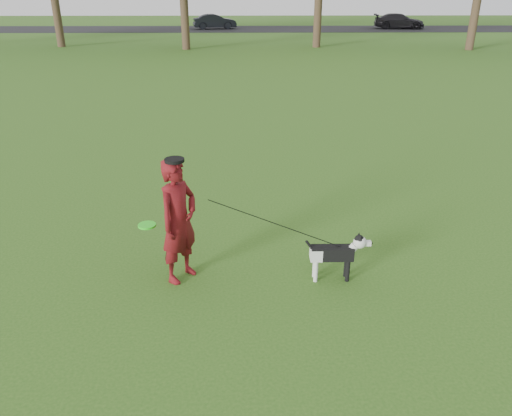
{
  "coord_description": "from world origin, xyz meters",
  "views": [
    {
      "loc": [
        -0.33,
        -5.97,
        3.65
      ],
      "look_at": [
        -0.23,
        0.01,
        0.95
      ],
      "focal_mm": 35.0,
      "sensor_mm": 36.0,
      "label": 1
    }
  ],
  "objects_px": {
    "man": "(179,221)",
    "dog": "(337,252)",
    "car_mid": "(215,22)",
    "car_right": "(399,21)"
  },
  "relations": [
    {
      "from": "man",
      "to": "dog",
      "type": "height_order",
      "value": "man"
    },
    {
      "from": "man",
      "to": "dog",
      "type": "bearing_deg",
      "value": -57.48
    },
    {
      "from": "car_mid",
      "to": "car_right",
      "type": "xyz_separation_m",
      "value": [
        16.04,
        0.0,
        0.02
      ]
    },
    {
      "from": "man",
      "to": "dog",
      "type": "distance_m",
      "value": 2.12
    },
    {
      "from": "man",
      "to": "car_mid",
      "type": "relative_size",
      "value": 0.46
    },
    {
      "from": "man",
      "to": "car_right",
      "type": "xyz_separation_m",
      "value": [
        14.15,
        40.15,
        -0.2
      ]
    },
    {
      "from": "dog",
      "to": "car_mid",
      "type": "bearing_deg",
      "value": 95.63
    },
    {
      "from": "dog",
      "to": "car_right",
      "type": "distance_m",
      "value": 42.0
    },
    {
      "from": "man",
      "to": "car_right",
      "type": "relative_size",
      "value": 0.39
    },
    {
      "from": "car_mid",
      "to": "car_right",
      "type": "relative_size",
      "value": 0.86
    }
  ]
}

